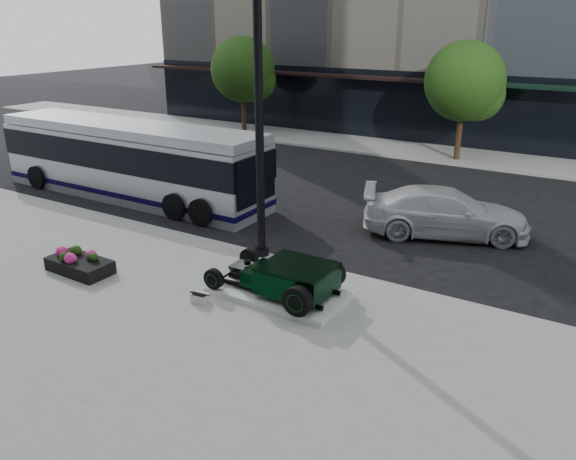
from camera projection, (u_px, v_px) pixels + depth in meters
The scene contains 11 objects.
ground at pixel (314, 239), 18.24m from camera, with size 120.00×120.00×0.00m, color black.
sidewalk_near at pixel (27, 424), 9.82m from camera, with size 70.00×17.00×0.12m, color gray.
sidewalk_far at pixel (442, 154), 29.43m from camera, with size 70.00×4.00×0.12m, color gray.
street_trees at pixel (468, 84), 26.83m from camera, with size 29.80×3.80×5.70m.
display_plinth at pixel (279, 293), 14.23m from camera, with size 3.40×1.80×0.15m, color silver.
hot_rod at pixel (290, 278), 13.89m from camera, with size 3.22×2.00×0.81m.
info_plaque at pixel (200, 297), 13.87m from camera, with size 0.43×0.34×0.31m.
lamppost at pixel (259, 132), 15.44m from camera, with size 0.43×0.43×7.91m.
flower_planter at pixel (80, 264), 15.52m from camera, with size 1.89×0.98×0.61m.
transit_bus at pixel (130, 160), 22.16m from camera, with size 12.12×2.88×2.92m.
white_sedan at pixel (446, 212), 18.35m from camera, with size 2.17×5.33×1.55m, color silver.
Camera 1 is at (8.05, -14.97, 6.70)m, focal length 35.00 mm.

